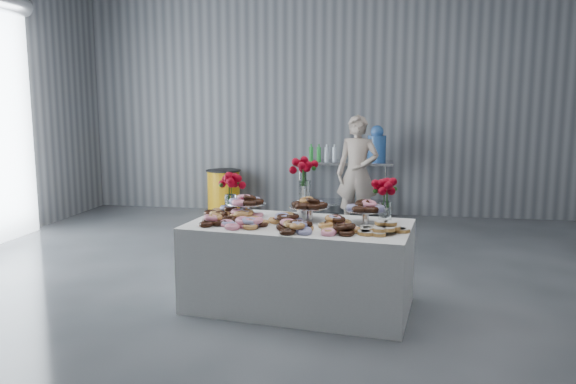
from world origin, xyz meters
name	(u,v)px	position (x,y,z in m)	size (l,w,h in m)	color
ground	(273,309)	(0.00, 0.00, 0.00)	(9.00, 9.00, 0.00)	#323539
display_table	(299,265)	(0.21, 0.12, 0.38)	(1.90, 1.00, 0.75)	white
prep_table	(344,179)	(0.29, 4.10, 0.62)	(1.50, 0.60, 0.90)	silver
donut_mounds	(298,220)	(0.21, 0.07, 0.80)	(1.80, 0.80, 0.09)	gold
cake_stand_left	(246,202)	(-0.31, 0.34, 0.89)	(0.36, 0.36, 0.17)	silver
cake_stand_mid	(309,205)	(0.28, 0.26, 0.89)	(0.36, 0.36, 0.17)	silver
cake_stand_right	(366,208)	(0.78, 0.20, 0.89)	(0.36, 0.36, 0.17)	silver
danish_pile	(384,226)	(0.94, -0.12, 0.81)	(0.48, 0.48, 0.11)	silver
bouquet_left	(230,182)	(-0.50, 0.46, 1.05)	(0.26, 0.26, 0.42)	white
bouquet_right	(386,188)	(0.95, 0.33, 1.05)	(0.26, 0.26, 0.42)	white
bouquet_center	(305,175)	(0.21, 0.48, 1.13)	(0.26, 0.26, 0.57)	silver
water_jug	(377,145)	(0.79, 4.10, 1.15)	(0.28, 0.28, 0.55)	#3B75CA
drink_bottles	(323,152)	(-0.03, 4.00, 1.04)	(0.54, 0.08, 0.27)	#268C33
person	(357,173)	(0.55, 3.26, 0.81)	(0.59, 0.39, 1.63)	#CC8C93
trash_barrel	(224,192)	(-1.65, 4.10, 0.36)	(0.56, 0.56, 0.72)	orange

